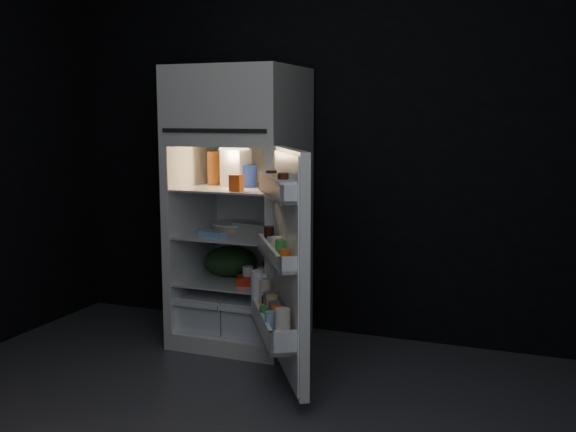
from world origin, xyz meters
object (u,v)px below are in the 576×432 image
at_px(fridge_door, 284,268).
at_px(milk_jug, 236,168).
at_px(egg_carton, 255,229).
at_px(yogurt_tray, 257,280).
at_px(refrigerator, 241,197).

height_order(fridge_door, milk_jug, fridge_door).
bearing_deg(egg_carton, milk_jug, -176.03).
bearing_deg(fridge_door, milk_jug, 131.80).
relative_size(egg_carton, yogurt_tray, 1.10).
distance_m(refrigerator, fridge_door, 0.94).
bearing_deg(fridge_door, egg_carton, 125.44).
xyz_separation_m(refrigerator, yogurt_tray, (0.17, -0.15, -0.50)).
height_order(refrigerator, yogurt_tray, refrigerator).
distance_m(egg_carton, yogurt_tray, 0.33).
height_order(fridge_door, yogurt_tray, fridge_door).
xyz_separation_m(milk_jug, egg_carton, (0.14, -0.02, -0.38)).
distance_m(refrigerator, yogurt_tray, 0.55).
relative_size(refrigerator, milk_jug, 7.42).
height_order(refrigerator, egg_carton, refrigerator).
bearing_deg(refrigerator, yogurt_tray, -40.82).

